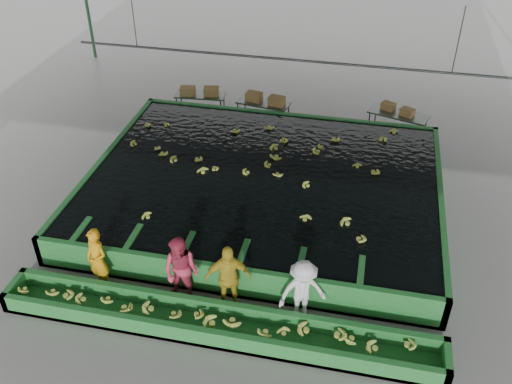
% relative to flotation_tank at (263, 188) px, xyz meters
% --- Properties ---
extents(ground, '(80.00, 80.00, 0.00)m').
position_rel_flotation_tank_xyz_m(ground, '(0.00, -1.50, -0.45)').
color(ground, gray).
rests_on(ground, ground).
extents(shed_roof, '(20.00, 22.00, 0.04)m').
position_rel_flotation_tank_xyz_m(shed_roof, '(0.00, -1.50, 4.55)').
color(shed_roof, gray).
rests_on(shed_roof, shed_posts).
extents(shed_posts, '(20.00, 22.00, 5.00)m').
position_rel_flotation_tank_xyz_m(shed_posts, '(0.00, -1.50, 2.05)').
color(shed_posts, '#295935').
rests_on(shed_posts, ground).
extents(flotation_tank, '(10.00, 8.00, 0.90)m').
position_rel_flotation_tank_xyz_m(flotation_tank, '(0.00, 0.00, 0.00)').
color(flotation_tank, '#236E2D').
rests_on(flotation_tank, ground).
extents(tank_water, '(9.70, 7.70, 0.00)m').
position_rel_flotation_tank_xyz_m(tank_water, '(0.00, -0.00, 0.40)').
color(tank_water, black).
rests_on(tank_water, flotation_tank).
extents(sorting_trough, '(10.00, 1.00, 0.50)m').
position_rel_flotation_tank_xyz_m(sorting_trough, '(0.00, -5.10, -0.20)').
color(sorting_trough, '#236E2D').
rests_on(sorting_trough, ground).
extents(cableway_rail, '(0.08, 0.08, 14.00)m').
position_rel_flotation_tank_xyz_m(cableway_rail, '(0.00, 3.50, 2.55)').
color(cableway_rail, '#59605B').
rests_on(cableway_rail, shed_roof).
extents(rail_hanger_left, '(0.04, 0.04, 2.00)m').
position_rel_flotation_tank_xyz_m(rail_hanger_left, '(-5.00, 3.50, 3.55)').
color(rail_hanger_left, '#59605B').
rests_on(rail_hanger_left, shed_roof).
extents(rail_hanger_right, '(0.04, 0.04, 2.00)m').
position_rel_flotation_tank_xyz_m(rail_hanger_right, '(5.00, 3.50, 3.55)').
color(rail_hanger_right, '#59605B').
rests_on(rail_hanger_right, shed_roof).
extents(worker_a, '(0.73, 0.61, 1.70)m').
position_rel_flotation_tank_xyz_m(worker_a, '(-3.11, -4.30, 0.40)').
color(worker_a, orange).
rests_on(worker_a, ground).
extents(worker_b, '(0.97, 0.80, 1.81)m').
position_rel_flotation_tank_xyz_m(worker_b, '(-1.03, -4.30, 0.45)').
color(worker_b, '#BC304B').
rests_on(worker_b, ground).
extents(worker_c, '(1.15, 0.75, 1.81)m').
position_rel_flotation_tank_xyz_m(worker_c, '(0.07, -4.30, 0.45)').
color(worker_c, gold).
rests_on(worker_c, ground).
extents(worker_d, '(1.25, 1.02, 1.68)m').
position_rel_flotation_tank_xyz_m(worker_d, '(1.78, -4.30, 0.39)').
color(worker_d, silver).
rests_on(worker_d, ground).
extents(packing_table_left, '(1.87, 0.88, 0.82)m').
position_rel_flotation_tank_xyz_m(packing_table_left, '(-3.38, 4.86, -0.04)').
color(packing_table_left, '#59605B').
rests_on(packing_table_left, ground).
extents(packing_table_mid, '(1.97, 1.04, 0.85)m').
position_rel_flotation_tank_xyz_m(packing_table_mid, '(-0.98, 4.68, -0.02)').
color(packing_table_mid, '#59605B').
rests_on(packing_table_mid, ground).
extents(packing_table_right, '(2.14, 1.35, 0.91)m').
position_rel_flotation_tank_xyz_m(packing_table_right, '(3.73, 4.72, 0.00)').
color(packing_table_right, '#59605B').
rests_on(packing_table_right, ground).
extents(box_stack_left, '(1.45, 0.64, 0.30)m').
position_rel_flotation_tank_xyz_m(box_stack_left, '(-3.37, 4.79, 0.38)').
color(box_stack_left, olive).
rests_on(box_stack_left, packing_table_left).
extents(box_stack_mid, '(1.47, 0.67, 0.31)m').
position_rel_flotation_tank_xyz_m(box_stack_mid, '(-0.90, 4.64, 0.40)').
color(box_stack_mid, olive).
rests_on(box_stack_mid, packing_table_mid).
extents(box_stack_right, '(1.18, 0.81, 0.25)m').
position_rel_flotation_tank_xyz_m(box_stack_right, '(3.68, 4.77, 0.46)').
color(box_stack_right, olive).
rests_on(box_stack_right, packing_table_right).
extents(floating_bananas, '(8.85, 6.03, 0.12)m').
position_rel_flotation_tank_xyz_m(floating_bananas, '(0.00, 0.80, 0.40)').
color(floating_bananas, '#AEC046').
rests_on(floating_bananas, tank_water).
extents(trough_bananas, '(8.93, 0.60, 0.12)m').
position_rel_flotation_tank_xyz_m(trough_bananas, '(0.00, -5.10, -0.05)').
color(trough_bananas, '#AEC046').
rests_on(trough_bananas, sorting_trough).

